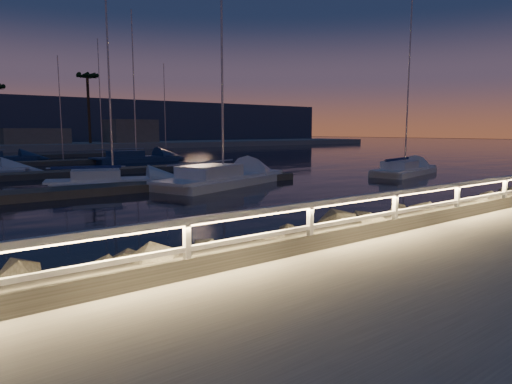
% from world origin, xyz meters
% --- Properties ---
extents(ground, '(400.00, 400.00, 0.00)m').
position_xyz_m(ground, '(0.00, 0.00, 0.00)').
color(ground, '#A7A497').
rests_on(ground, ground).
extents(harbor_water, '(400.00, 440.00, 0.60)m').
position_xyz_m(harbor_water, '(0.00, 31.22, -0.97)').
color(harbor_water, black).
rests_on(harbor_water, ground).
extents(guard_rail, '(44.11, 0.12, 1.06)m').
position_xyz_m(guard_rail, '(-0.07, -0.00, 0.77)').
color(guard_rail, silver).
rests_on(guard_rail, ground).
extents(riprap, '(31.03, 2.93, 1.39)m').
position_xyz_m(riprap, '(-4.00, 1.59, -0.24)').
color(riprap, '#615D53').
rests_on(riprap, ground).
extents(floating_docks, '(22.00, 36.00, 0.40)m').
position_xyz_m(floating_docks, '(0.00, 32.50, -0.40)').
color(floating_docks, '#5B534C').
rests_on(floating_docks, ground).
extents(palm_right, '(3.00, 3.00, 12.20)m').
position_xyz_m(palm_right, '(16.00, 72.00, 11.03)').
color(palm_right, '#43311F').
rests_on(palm_right, ground).
extents(sailboat_c, '(7.29, 4.04, 11.93)m').
position_xyz_m(sailboat_c, '(0.02, 18.04, -0.21)').
color(sailboat_c, silver).
rests_on(sailboat_c, ground).
extents(sailboat_d, '(7.93, 4.02, 12.91)m').
position_xyz_m(sailboat_d, '(19.46, 12.56, -0.21)').
color(sailboat_d, silver).
rests_on(sailboat_d, ground).
extents(sailboat_h, '(9.87, 5.80, 16.16)m').
position_xyz_m(sailboat_h, '(5.41, 15.04, -0.14)').
color(sailboat_h, silver).
rests_on(sailboat_h, ground).
extents(sailboat_l, '(9.01, 3.25, 14.96)m').
position_xyz_m(sailboat_l, '(9.30, 37.04, -0.17)').
color(sailboat_l, navy).
rests_on(sailboat_l, ground).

